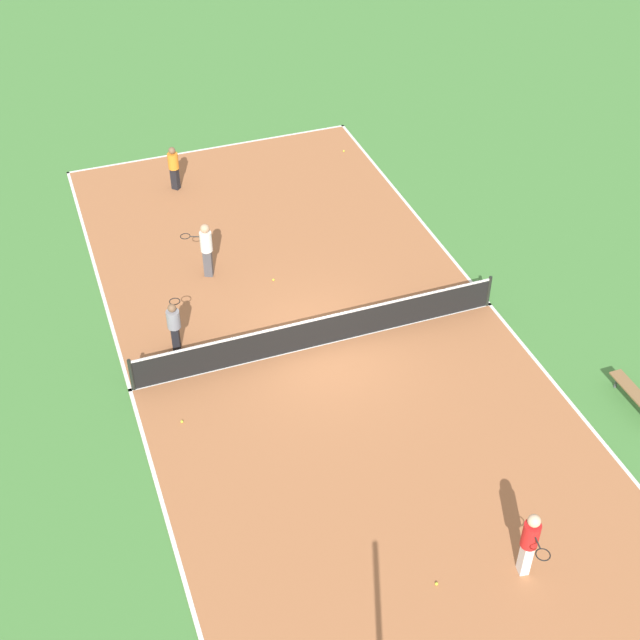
% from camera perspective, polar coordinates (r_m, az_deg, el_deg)
% --- Properties ---
extents(ground_plane, '(80.00, 80.00, 0.00)m').
position_cam_1_polar(ground_plane, '(24.40, 0.00, -1.63)').
color(ground_plane, '#47843D').
extents(court_surface, '(10.56, 23.72, 0.02)m').
position_cam_1_polar(court_surface, '(24.40, 0.00, -1.61)').
color(court_surface, '#AD6B42').
rests_on(court_surface, ground_plane).
extents(tennis_net, '(10.36, 0.10, 1.01)m').
position_cam_1_polar(tennis_net, '(24.05, 0.00, -0.67)').
color(tennis_net, black).
rests_on(tennis_net, court_surface).
extents(bench, '(0.36, 1.78, 0.45)m').
position_cam_1_polar(bench, '(23.77, 19.52, -4.54)').
color(bench, olive).
rests_on(bench, ground_plane).
extents(player_far_white, '(0.99, 0.69, 1.81)m').
position_cam_1_polar(player_far_white, '(26.49, -7.30, 4.70)').
color(player_far_white, '#4C4C51').
rests_on(player_far_white, court_surface).
extents(player_center_orange, '(0.51, 0.51, 1.58)m').
position_cam_1_polar(player_center_orange, '(31.02, -9.35, 9.73)').
color(player_center_orange, black).
rests_on(player_center_orange, court_surface).
extents(player_baseline_gray, '(0.59, 0.99, 1.52)m').
position_cam_1_polar(player_baseline_gray, '(24.04, -9.33, -0.24)').
color(player_baseline_gray, black).
rests_on(player_baseline_gray, court_surface).
extents(player_coach_red, '(0.48, 0.97, 1.81)m').
position_cam_1_polar(player_coach_red, '(19.13, 13.27, -13.57)').
color(player_coach_red, white).
rests_on(player_coach_red, court_surface).
extents(tennis_ball_midcourt, '(0.07, 0.07, 0.07)m').
position_cam_1_polar(tennis_ball_midcourt, '(22.49, -8.83, -6.44)').
color(tennis_ball_midcourt, '#CCE033').
rests_on(tennis_ball_midcourt, court_surface).
extents(tennis_ball_right_alley, '(0.07, 0.07, 0.07)m').
position_cam_1_polar(tennis_ball_right_alley, '(19.43, 7.47, -16.40)').
color(tennis_ball_right_alley, '#CCE033').
rests_on(tennis_ball_right_alley, court_surface).
extents(tennis_ball_near_net, '(0.07, 0.07, 0.07)m').
position_cam_1_polar(tennis_ball_near_net, '(26.68, -3.00, 2.59)').
color(tennis_ball_near_net, '#CCE033').
rests_on(tennis_ball_near_net, court_surface).
extents(tennis_ball_left_sideline, '(0.07, 0.07, 0.07)m').
position_cam_1_polar(tennis_ball_left_sideline, '(33.31, 1.53, 10.76)').
color(tennis_ball_left_sideline, '#CCE033').
rests_on(tennis_ball_left_sideline, court_surface).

